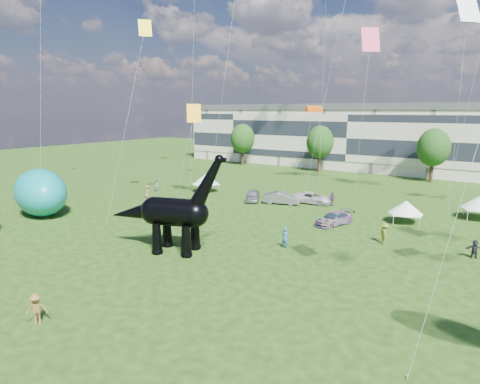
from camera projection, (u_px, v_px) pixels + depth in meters
The scene contains 14 objects.
ground at pixel (173, 278), 28.61m from camera, with size 220.00×220.00×0.00m, color #16330C.
terrace_row at pixel (356, 139), 81.88m from camera, with size 78.00×11.00×12.00m, color beige.
tree_far_left at pixel (243, 136), 86.79m from camera, with size 5.20×5.20×9.44m.
tree_mid_left at pixel (320, 139), 76.78m from camera, with size 5.20×5.20×9.44m.
tree_mid_right at pixel (434, 144), 65.66m from camera, with size 5.20×5.20×9.44m.
dinosaur_sculpture at pixel (170, 213), 33.62m from camera, with size 10.50×4.92×8.69m.
car_silver at pixel (253, 195), 52.96m from camera, with size 1.76×4.38×1.49m, color #B9B8BE.
car_grey at pixel (281, 198), 51.23m from camera, with size 1.63×4.68×1.54m, color gray.
car_white at pixel (312, 198), 51.57m from camera, with size 2.40×5.20×1.45m, color silver.
car_dark at pixel (334, 219), 41.89m from camera, with size 1.89×4.64×1.35m, color #595960.
gazebo_near at pixel (406, 207), 42.42m from camera, with size 4.39×4.39×2.41m.
gazebo_left at pixel (206, 179), 58.60m from camera, with size 5.08×5.08×2.69m.
inflatable_teal at pixel (41, 192), 45.36m from camera, with size 8.52×5.33×5.33m, color #0B888C.
visitors at pixel (262, 221), 40.28m from camera, with size 48.43×41.13×1.89m.
Camera 1 is at (19.17, -19.33, 11.78)m, focal length 30.00 mm.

